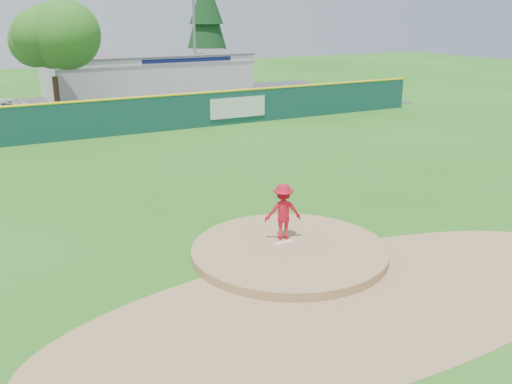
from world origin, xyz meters
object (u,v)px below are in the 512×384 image
light_pole_right (194,24)px  pool_building_grp (146,74)px  conifer_tree (206,22)px  van (8,109)px  deciduous_tree (51,44)px  pitcher (283,211)px

light_pole_right → pool_building_grp: bearing=135.1°
pool_building_grp → conifer_tree: conifer_tree is taller
conifer_tree → light_pole_right: bearing=-119.7°
van → deciduous_tree: 4.88m
pitcher → pool_building_grp: bearing=-83.3°
van → pitcher: bearing=167.1°
pitcher → pool_building_grp: (5.84, 31.34, 0.59)m
pool_building_grp → van: bearing=-150.1°
pitcher → conifer_tree: 37.87m
pitcher → pool_building_grp: 31.89m
van → light_pole_right: 15.07m
pool_building_grp → light_pole_right: (3.00, -2.99, 3.88)m
pool_building_grp → deciduous_tree: bearing=-138.8°
van → deciduous_tree: size_ratio=0.65×
pitcher → van: size_ratio=0.34×
deciduous_tree → light_pole_right: bearing=20.0°
deciduous_tree → conifer_tree: (15.00, 11.00, 0.99)m
van → conifer_tree: (17.89, 10.28, 4.85)m
pitcher → deciduous_tree: size_ratio=0.22×
pitcher → deciduous_tree: deciduous_tree is taller
pool_building_grp → light_pole_right: bearing=-44.9°
deciduous_tree → conifer_tree: conifer_tree is taller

